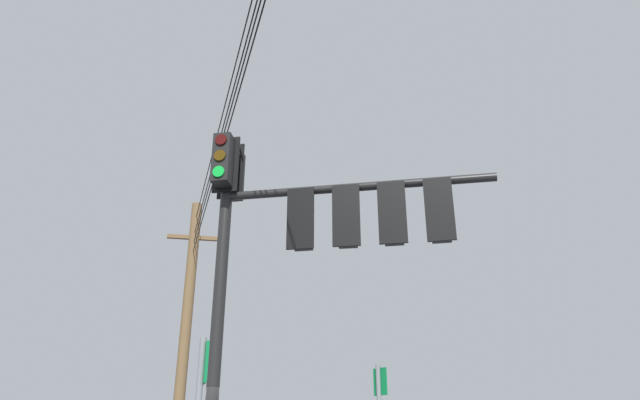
# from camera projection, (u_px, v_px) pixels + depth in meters

# --- Properties ---
(signal_mast_assembly) EXTENTS (4.49, 2.10, 6.67)m
(signal_mast_assembly) POSITION_uv_depth(u_px,v_px,m) (297.00, 234.00, 9.30)
(signal_mast_assembly) COLOR black
(signal_mast_assembly) RESTS_ON ground
(utility_pole_wooden) EXTENTS (1.64, 0.32, 8.88)m
(utility_pole_wooden) POSITION_uv_depth(u_px,v_px,m) (184.00, 343.00, 16.68)
(utility_pole_wooden) COLOR brown
(utility_pole_wooden) RESTS_ON ground
(overhead_wire_span) EXTENTS (1.88, 18.17, 1.22)m
(overhead_wire_span) POSITION_uv_depth(u_px,v_px,m) (241.00, 63.00, 9.95)
(overhead_wire_span) COLOR black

